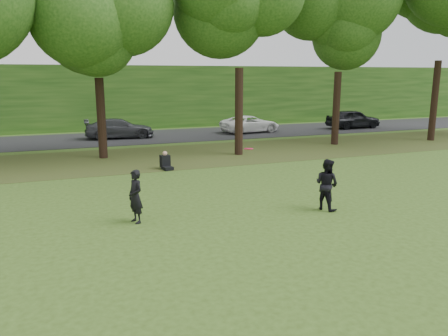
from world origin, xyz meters
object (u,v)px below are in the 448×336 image
at_px(frisbee, 249,149).
at_px(player_left, 136,196).
at_px(player_right, 327,184).
at_px(seated_person, 166,163).

bearing_deg(frisbee, player_left, 165.92).
bearing_deg(frisbee, player_right, -1.27).
distance_m(player_right, seated_person, 8.58).
height_order(player_right, frisbee, frisbee).
height_order(frisbee, seated_person, frisbee).
height_order(player_left, frisbee, frisbee).
xyz_separation_m(frisbee, seated_person, (-0.69, 7.79, -1.82)).
relative_size(player_right, frisbee, 5.55).
height_order(player_left, player_right, player_right).
bearing_deg(seated_person, player_left, -118.68).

